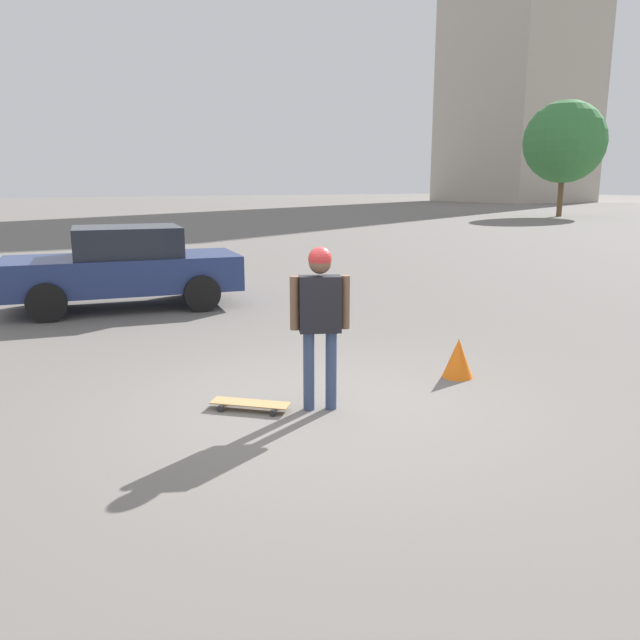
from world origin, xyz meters
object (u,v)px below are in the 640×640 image
Objects in this scene: car_parked_near at (124,266)px; traffic_cone at (458,358)px; person at (320,308)px; skateboard at (250,404)px.

car_parked_near is 6.88m from traffic_cone.
person is 1.23m from skateboard.
person is 2.16m from traffic_cone.
car_parked_near is at bearing 117.82° from person.
car_parked_near is (6.52, 0.64, -0.29)m from person.
traffic_cone is at bearing 120.68° from car_parked_near.
skateboard is at bearing 86.90° from traffic_cone.
person is at bearing 95.12° from traffic_cone.
skateboard is 0.17× the size of car_parked_near.
person is 2.22× the size of skateboard.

